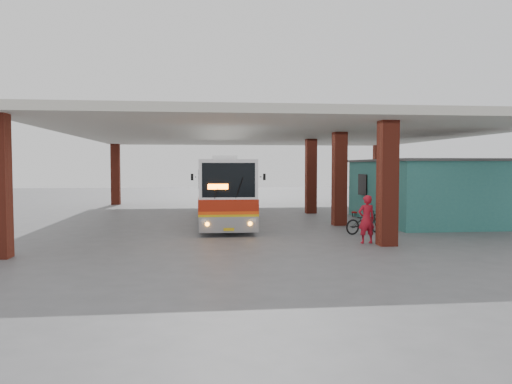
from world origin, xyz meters
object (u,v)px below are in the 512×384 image
object	(u,v)px
coach_bus	(223,189)
motorcycle	(365,222)
red_chair	(358,210)
pedestrian	(366,219)

from	to	relation	value
coach_bus	motorcycle	world-z (taller)	coach_bus
motorcycle	red_chair	size ratio (longest dim) A/B	2.18
pedestrian	motorcycle	bearing A→B (deg)	-113.80
coach_bus	motorcycle	xyz separation A→B (m)	(5.55, -5.11, -1.13)
pedestrian	red_chair	xyz separation A→B (m)	(2.65, 9.13, -0.47)
pedestrian	red_chair	world-z (taller)	pedestrian
coach_bus	red_chair	world-z (taller)	coach_bus
red_chair	pedestrian	bearing A→B (deg)	-86.57
coach_bus	motorcycle	bearing A→B (deg)	-42.07
pedestrian	red_chair	size ratio (longest dim) A/B	2.03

